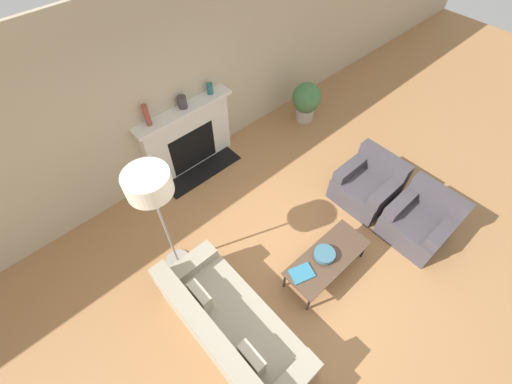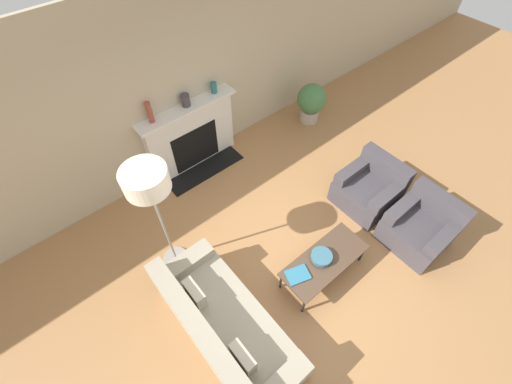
{
  "view_description": "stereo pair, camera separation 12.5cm",
  "coord_description": "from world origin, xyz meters",
  "px_view_note": "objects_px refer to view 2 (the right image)",
  "views": [
    {
      "loc": [
        -1.72,
        -1.1,
        4.37
      ],
      "look_at": [
        0.36,
        1.2,
        0.45
      ],
      "focal_mm": 24.0,
      "sensor_mm": 36.0,
      "label": 1
    },
    {
      "loc": [
        -1.62,
        -1.18,
        4.37
      ],
      "look_at": [
        0.36,
        1.2,
        0.45
      ],
      "focal_mm": 24.0,
      "sensor_mm": 36.0,
      "label": 2
    }
  ],
  "objects_px": {
    "couch": "(224,327)",
    "floor_lamp": "(148,186)",
    "bowl": "(322,257)",
    "book": "(298,275)",
    "armchair_far": "(369,188)",
    "mantel_vase_center_left": "(186,100)",
    "coffee_table": "(325,261)",
    "potted_plant": "(311,101)",
    "fireplace": "(192,137)",
    "armchair_near": "(421,227)",
    "mantel_vase_center_right": "(214,88)",
    "mantel_vase_left": "(150,112)"
  },
  "relations": [
    {
      "from": "coffee_table",
      "to": "potted_plant",
      "type": "xyz_separation_m",
      "value": [
        2.18,
        2.38,
        0.08
      ]
    },
    {
      "from": "armchair_far",
      "to": "coffee_table",
      "type": "xyz_separation_m",
      "value": [
        -1.46,
        -0.42,
        0.07
      ]
    },
    {
      "from": "couch",
      "to": "armchair_near",
      "type": "bearing_deg",
      "value": -102.63
    },
    {
      "from": "bowl",
      "to": "fireplace",
      "type": "bearing_deg",
      "value": 92.11
    },
    {
      "from": "bowl",
      "to": "book",
      "type": "bearing_deg",
      "value": 176.06
    },
    {
      "from": "fireplace",
      "to": "potted_plant",
      "type": "distance_m",
      "value": 2.36
    },
    {
      "from": "fireplace",
      "to": "mantel_vase_center_right",
      "type": "bearing_deg",
      "value": 1.53
    },
    {
      "from": "fireplace",
      "to": "armchair_far",
      "type": "relative_size",
      "value": 1.99
    },
    {
      "from": "armchair_near",
      "to": "mantel_vase_center_left",
      "type": "xyz_separation_m",
      "value": [
        -1.57,
        3.35,
        0.98
      ]
    },
    {
      "from": "fireplace",
      "to": "book",
      "type": "height_order",
      "value": "fireplace"
    },
    {
      "from": "book",
      "to": "mantel_vase_center_left",
      "type": "height_order",
      "value": "mantel_vase_center_left"
    },
    {
      "from": "book",
      "to": "armchair_near",
      "type": "bearing_deg",
      "value": 1.51
    },
    {
      "from": "fireplace",
      "to": "coffee_table",
      "type": "height_order",
      "value": "fireplace"
    },
    {
      "from": "armchair_near",
      "to": "mantel_vase_center_right",
      "type": "distance_m",
      "value": 3.65
    },
    {
      "from": "floor_lamp",
      "to": "bowl",
      "type": "bearing_deg",
      "value": -45.92
    },
    {
      "from": "coffee_table",
      "to": "potted_plant",
      "type": "relative_size",
      "value": 1.57
    },
    {
      "from": "fireplace",
      "to": "couch",
      "type": "relative_size",
      "value": 0.84
    },
    {
      "from": "coffee_table",
      "to": "bowl",
      "type": "xyz_separation_m",
      "value": [
        -0.03,
        0.04,
        0.08
      ]
    },
    {
      "from": "book",
      "to": "mantel_vase_center_left",
      "type": "distance_m",
      "value": 2.94
    },
    {
      "from": "couch",
      "to": "floor_lamp",
      "type": "relative_size",
      "value": 1.06
    },
    {
      "from": "armchair_far",
      "to": "book",
      "type": "bearing_deg",
      "value": -79.62
    },
    {
      "from": "couch",
      "to": "mantel_vase_center_left",
      "type": "distance_m",
      "value": 3.17
    },
    {
      "from": "armchair_far",
      "to": "mantel_vase_center_right",
      "type": "height_order",
      "value": "mantel_vase_center_right"
    },
    {
      "from": "coffee_table",
      "to": "bowl",
      "type": "bearing_deg",
      "value": 123.45
    },
    {
      "from": "couch",
      "to": "fireplace",
      "type": "bearing_deg",
      "value": -26.81
    },
    {
      "from": "coffee_table",
      "to": "book",
      "type": "xyz_separation_m",
      "value": [
        -0.42,
        0.07,
        0.04
      ]
    },
    {
      "from": "floor_lamp",
      "to": "armchair_far",
      "type": "bearing_deg",
      "value": -20.11
    },
    {
      "from": "armchair_near",
      "to": "coffee_table",
      "type": "height_order",
      "value": "armchair_near"
    },
    {
      "from": "couch",
      "to": "coffee_table",
      "type": "xyz_separation_m",
      "value": [
        1.49,
        -0.17,
        0.04
      ]
    },
    {
      "from": "armchair_near",
      "to": "potted_plant",
      "type": "distance_m",
      "value": 2.96
    },
    {
      "from": "mantel_vase_center_right",
      "to": "potted_plant",
      "type": "height_order",
      "value": "mantel_vase_center_right"
    },
    {
      "from": "bowl",
      "to": "mantel_vase_left",
      "type": "bearing_deg",
      "value": 103.04
    },
    {
      "from": "fireplace",
      "to": "potted_plant",
      "type": "xyz_separation_m",
      "value": [
        2.31,
        -0.47,
        -0.14
      ]
    },
    {
      "from": "armchair_near",
      "to": "floor_lamp",
      "type": "height_order",
      "value": "floor_lamp"
    },
    {
      "from": "floor_lamp",
      "to": "book",
      "type": "bearing_deg",
      "value": -54.73
    },
    {
      "from": "armchair_far",
      "to": "mantel_vase_center_right",
      "type": "xyz_separation_m",
      "value": [
        -1.06,
        2.45,
        0.97
      ]
    },
    {
      "from": "bowl",
      "to": "floor_lamp",
      "type": "height_order",
      "value": "floor_lamp"
    },
    {
      "from": "couch",
      "to": "potted_plant",
      "type": "distance_m",
      "value": 4.28
    },
    {
      "from": "couch",
      "to": "coffee_table",
      "type": "relative_size",
      "value": 1.62
    },
    {
      "from": "armchair_far",
      "to": "mantel_vase_center_left",
      "type": "bearing_deg",
      "value": -147.34
    },
    {
      "from": "armchair_far",
      "to": "bowl",
      "type": "xyz_separation_m",
      "value": [
        -1.49,
        -0.37,
        0.15
      ]
    },
    {
      "from": "fireplace",
      "to": "mantel_vase_center_left",
      "type": "distance_m",
      "value": 0.7
    },
    {
      "from": "couch",
      "to": "armchair_near",
      "type": "relative_size",
      "value": 2.38
    },
    {
      "from": "floor_lamp",
      "to": "mantel_vase_center_right",
      "type": "distance_m",
      "value": 2.31
    },
    {
      "from": "coffee_table",
      "to": "mantel_vase_center_left",
      "type": "distance_m",
      "value": 3.01
    },
    {
      "from": "armchair_near",
      "to": "mantel_vase_center_right",
      "type": "relative_size",
      "value": 4.78
    },
    {
      "from": "bowl",
      "to": "book",
      "type": "xyz_separation_m",
      "value": [
        -0.39,
        0.03,
        -0.04
      ]
    },
    {
      "from": "fireplace",
      "to": "armchair_far",
      "type": "height_order",
      "value": "fireplace"
    },
    {
      "from": "couch",
      "to": "armchair_far",
      "type": "height_order",
      "value": "couch"
    },
    {
      "from": "armchair_near",
      "to": "mantel_vase_left",
      "type": "relative_size",
      "value": 2.5
    }
  ]
}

